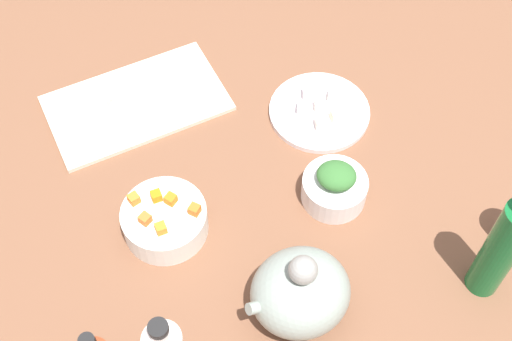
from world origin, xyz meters
The scene contains 25 objects.
tabletop centered at (0.00, 0.00, 1.50)cm, with size 190.00×190.00×3.00cm, color brown.
cutting_board centered at (13.57, -28.62, 3.50)cm, with size 35.71×20.68×1.00cm, color silver.
plate_tofu centered at (-19.30, -10.21, 3.60)cm, with size 20.54×20.54×1.20cm, color white.
bowl_greens centered at (-11.91, 8.65, 5.70)cm, with size 12.10×12.10×5.41cm, color white.
bowl_carrots centered at (18.82, 1.41, 5.88)cm, with size 15.34×15.34×5.77cm, color white.
teapot centered at (4.35, 25.55, 9.52)cm, with size 18.08×15.52×16.72cm.
bottle_2 centered at (-26.50, 35.15, 15.36)cm, with size 5.67×5.67×28.07cm.
carrot_cube_0 centered at (18.77, -1.72, 9.67)cm, with size 1.80×1.80×1.80cm, color orange.
carrot_cube_1 centered at (16.72, 0.39, 9.67)cm, with size 1.80×1.80×1.80cm, color orange.
carrot_cube_2 centered at (22.58, -2.89, 9.67)cm, with size 1.80×1.80×1.80cm, color orange.
carrot_cube_3 centered at (20.44, 4.78, 9.67)cm, with size 1.80×1.80×1.80cm, color orange.
carrot_cube_4 centered at (13.78, 3.83, 9.67)cm, with size 1.80×1.80×1.80cm, color orange.
carrot_cube_5 centered at (22.23, 1.85, 9.67)cm, with size 1.80×1.80×1.80cm, color orange.
chopped_greens_mound centered at (-11.91, 8.65, 10.20)cm, with size 7.24×6.54×3.59cm, color #366E31.
tofu_cube_0 centered at (-19.51, -10.59, 5.30)cm, with size 2.20×2.20×2.20cm, color white.
tofu_cube_1 centered at (-21.16, -6.70, 5.30)cm, with size 2.20×2.20×2.20cm, color #EFF4CB.
tofu_cube_2 centered at (-16.01, -11.45, 5.30)cm, with size 2.20×2.20×2.20cm, color white.
tofu_cube_3 centered at (-18.91, -14.57, 5.30)cm, with size 2.20×2.20×2.20cm, color white.
tofu_cube_4 centered at (-23.30, -11.62, 5.30)cm, with size 2.20×2.20×2.20cm, color white.
tofu_cube_5 centered at (-17.45, -6.42, 5.30)cm, with size 2.20×2.20×2.20cm, color silver.
dumpling_0 centered at (9.69, -23.39, 5.45)cm, with size 5.86×5.11×2.89cm, color beige.
dumpling_1 centered at (-0.04, -31.76, 5.16)cm, with size 5.44×5.34×2.32cm, color beige.
dumpling_2 centered at (3.06, -26.06, 5.34)cm, with size 5.97×5.47×2.69cm, color beige.
dumpling_3 centered at (18.02, -28.84, 5.21)cm, with size 5.03×4.43×2.43cm, color beige.
dumpling_4 centered at (26.04, -33.01, 5.53)cm, with size 5.66×5.23×3.07cm, color beige.
Camera 1 is at (31.11, 64.54, 112.61)cm, focal length 48.27 mm.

